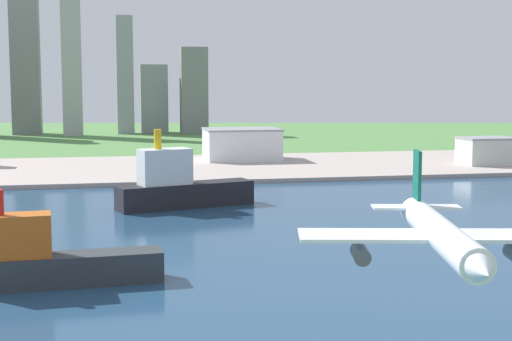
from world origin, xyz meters
TOP-DOWN VIEW (x-y plane):
  - ground_plane at (0.00, 300.00)m, footprint 2400.00×2400.00m
  - water_bay at (0.00, 240.00)m, footprint 840.00×360.00m
  - industrial_pier at (0.00, 490.00)m, footprint 840.00×140.00m
  - airplane_landing at (13.78, 111.19)m, footprint 38.85×42.53m
  - container_barge at (-46.91, 226.74)m, footprint 57.56×14.95m
  - cargo_ship at (1.68, 349.06)m, footprint 61.62×29.63m
  - warehouse_main at (60.28, 522.25)m, footprint 49.14×36.39m
  - warehouse_annex at (206.21, 464.31)m, footprint 32.24×24.75m
  - distant_skyline at (-68.97, 829.45)m, footprint 261.22×65.19m

SIDE VIEW (x-z plane):
  - ground_plane at x=0.00m, z-range 0.00..0.00m
  - water_bay at x=0.00m, z-range 0.00..0.15m
  - industrial_pier at x=0.00m, z-range 0.00..2.50m
  - container_barge at x=-46.91m, z-range -5.95..20.68m
  - cargo_ship at x=1.68m, z-range -7.63..26.67m
  - warehouse_annex at x=206.21m, z-range 2.52..19.51m
  - warehouse_main at x=60.28m, z-range 2.52..23.25m
  - airplane_landing at x=13.78m, z-range 27.63..41.54m
  - distant_skyline at x=-68.97m, z-range -14.21..141.66m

